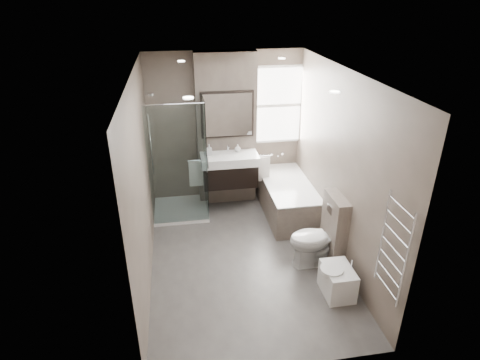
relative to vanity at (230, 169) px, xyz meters
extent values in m
cube|color=#4E4B48|center=(0.00, -1.43, -0.77)|extent=(2.65, 3.85, 0.05)
cube|color=silver|center=(0.00, -1.43, 1.88)|extent=(2.65, 3.85, 0.05)
cube|color=#6B5E53|center=(0.00, 0.50, 0.56)|extent=(2.65, 0.05, 2.60)
cube|color=#6B5E53|center=(0.00, -3.35, 0.56)|extent=(2.65, 0.05, 2.60)
cube|color=#6B5E53|center=(-1.32, -1.43, 0.56)|extent=(0.05, 3.85, 2.60)
cube|color=#6B5E53|center=(1.32, -1.43, 0.56)|extent=(0.05, 3.85, 2.60)
cube|color=#655A50|center=(0.00, 0.35, 0.56)|extent=(1.00, 0.25, 2.60)
cube|color=black|center=(0.00, 0.00, -0.08)|extent=(0.90, 0.45, 0.38)
cube|color=white|center=(0.00, 0.00, 0.18)|extent=(0.95, 0.47, 0.15)
cylinder|color=silver|center=(0.00, 0.17, 0.32)|extent=(0.03, 0.03, 0.12)
cylinder|color=silver|center=(0.00, 0.11, 0.37)|extent=(0.02, 0.12, 0.02)
cube|color=black|center=(0.00, 0.19, 0.89)|extent=(0.86, 0.06, 0.76)
cube|color=white|center=(0.00, 0.15, 0.89)|extent=(0.80, 0.02, 0.70)
cube|color=silver|center=(-0.56, -0.02, -0.02)|extent=(0.24, 0.06, 0.44)
cube|color=silver|center=(0.56, -0.02, -0.02)|extent=(0.24, 0.06, 0.44)
cube|color=white|center=(-0.85, 0.02, -0.71)|extent=(0.90, 0.90, 0.06)
cube|color=white|center=(-0.85, -0.42, 0.29)|extent=(0.88, 0.01, 1.94)
cube|color=white|center=(-0.41, 0.02, 0.29)|extent=(0.01, 0.88, 1.94)
cylinder|color=silver|center=(-1.25, 0.02, 0.51)|extent=(0.02, 0.02, 1.00)
cube|color=#655A50|center=(0.93, -0.33, -0.47)|extent=(0.75, 1.60, 0.55)
cube|color=white|center=(0.93, -0.33, -0.19)|extent=(0.75, 1.60, 0.03)
cube|color=white|center=(0.93, -0.33, -0.25)|extent=(0.61, 1.42, 0.12)
cube|color=white|center=(0.90, 0.45, 0.93)|extent=(0.98, 0.04, 1.33)
cube|color=white|center=(0.90, 0.43, 0.93)|extent=(0.90, 0.01, 1.25)
cube|color=white|center=(0.90, 0.42, 0.93)|extent=(0.90, 0.01, 0.05)
imported|color=white|center=(0.97, -1.73, -0.34)|extent=(0.78, 0.45, 0.79)
cube|color=#655A50|center=(1.21, -1.68, -0.24)|extent=(0.18, 0.55, 1.00)
cube|color=silver|center=(1.11, -1.68, 0.08)|extent=(0.01, 0.16, 0.11)
cube|color=white|center=(1.02, -2.36, -0.55)|extent=(0.34, 0.48, 0.38)
cylinder|color=white|center=(0.92, -2.36, -0.36)|extent=(0.29, 0.29, 0.05)
cylinder|color=silver|center=(1.18, -2.36, -0.29)|extent=(0.02, 0.02, 0.10)
cylinder|color=silver|center=(1.25, -3.26, 0.38)|extent=(0.03, 0.03, 1.10)
cylinder|color=silver|center=(1.25, -2.80, 0.38)|extent=(0.03, 0.03, 1.10)
cube|color=silver|center=(1.25, -3.03, 0.38)|extent=(0.02, 0.46, 1.00)
imported|color=white|center=(-0.33, 0.05, 0.35)|extent=(0.08, 0.08, 0.18)
imported|color=white|center=(0.16, 0.11, 0.33)|extent=(0.10, 0.10, 0.13)
camera|label=1|loc=(-0.82, -6.06, 2.76)|focal=30.00mm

